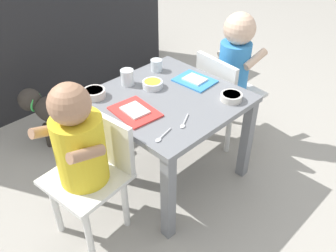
{
  "coord_description": "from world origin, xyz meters",
  "views": [
    {
      "loc": [
        -0.95,
        -0.95,
        1.27
      ],
      "look_at": [
        0.0,
        0.0,
        0.3
      ],
      "focal_mm": 38.37,
      "sensor_mm": 36.0,
      "label": 1
    }
  ],
  "objects": [
    {
      "name": "ground_plane",
      "position": [
        0.0,
        0.0,
        0.0
      ],
      "size": [
        7.0,
        7.0,
        0.0
      ],
      "primitive_type": "plane",
      "color": "#9E998E"
    },
    {
      "name": "food_tray_right",
      "position": [
        0.18,
        0.01,
        0.46
      ],
      "size": [
        0.15,
        0.18,
        0.02
      ],
      "color": "#388CD8",
      "rests_on": "dining_table"
    },
    {
      "name": "kitchen_cabinet_back",
      "position": [
        0.0,
        1.17,
        0.46
      ],
      "size": [
        1.78,
        0.37,
        0.92
      ],
      "primitive_type": "cube",
      "color": "#232326",
      "rests_on": "ground"
    },
    {
      "name": "seated_child_left",
      "position": [
        -0.46,
        -0.01,
        0.44
      ],
      "size": [
        0.31,
        0.31,
        0.71
      ],
      "color": "silver",
      "rests_on": "ground"
    },
    {
      "name": "spoon_by_left_tray",
      "position": [
        -0.1,
        -0.19,
        0.46
      ],
      "size": [
        0.09,
        0.06,
        0.01
      ],
      "color": "silver",
      "rests_on": "dining_table"
    },
    {
      "name": "dog",
      "position": [
        -0.23,
        0.6,
        0.21
      ],
      "size": [
        0.32,
        0.41,
        0.32
      ],
      "color": "#332D28",
      "rests_on": "ground"
    },
    {
      "name": "cereal_bowl_left_side",
      "position": [
        0.17,
        -0.21,
        0.47
      ],
      "size": [
        0.09,
        0.09,
        0.03
      ],
      "color": "silver",
      "rests_on": "dining_table"
    },
    {
      "name": "water_cup_left",
      "position": [
        -0.05,
        0.21,
        0.49
      ],
      "size": [
        0.06,
        0.06,
        0.07
      ],
      "color": "white",
      "rests_on": "dining_table"
    },
    {
      "name": "dining_table",
      "position": [
        0.0,
        0.0,
        0.38
      ],
      "size": [
        0.59,
        0.59,
        0.45
      ],
      "color": "slate",
      "rests_on": "ground"
    },
    {
      "name": "spoon_by_right_tray",
      "position": [
        -0.22,
        -0.19,
        0.46
      ],
      "size": [
        0.1,
        0.03,
        0.01
      ],
      "color": "silver",
      "rests_on": "dining_table"
    },
    {
      "name": "veggie_bowl_near",
      "position": [
        -0.23,
        0.23,
        0.47
      ],
      "size": [
        0.1,
        0.1,
        0.03
      ],
      "color": "silver",
      "rests_on": "dining_table"
    },
    {
      "name": "water_cup_right",
      "position": [
        0.14,
        0.22,
        0.48
      ],
      "size": [
        0.06,
        0.06,
        0.06
      ],
      "color": "white",
      "rests_on": "dining_table"
    },
    {
      "name": "food_tray_left",
      "position": [
        -0.18,
        0.01,
        0.46
      ],
      "size": [
        0.17,
        0.21,
        0.02
      ],
      "color": "red",
      "rests_on": "dining_table"
    },
    {
      "name": "veggie_bowl_far",
      "position": [
        0.01,
        0.11,
        0.47
      ],
      "size": [
        0.09,
        0.09,
        0.03
      ],
      "color": "white",
      "rests_on": "dining_table"
    },
    {
      "name": "seated_child_right",
      "position": [
        0.46,
        -0.01,
        0.45
      ],
      "size": [
        0.31,
        0.31,
        0.72
      ],
      "color": "silver",
      "rests_on": "ground"
    }
  ]
}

